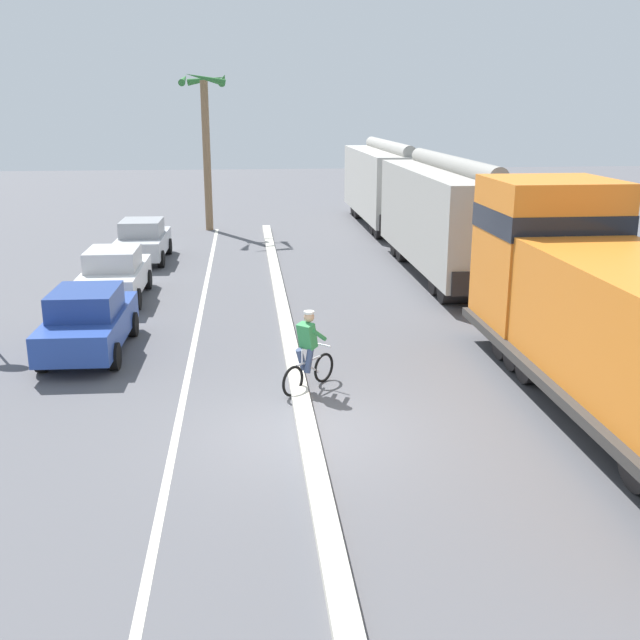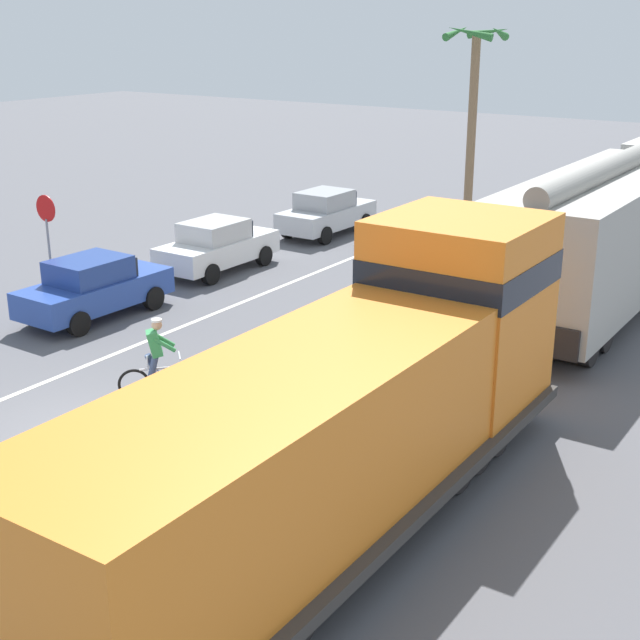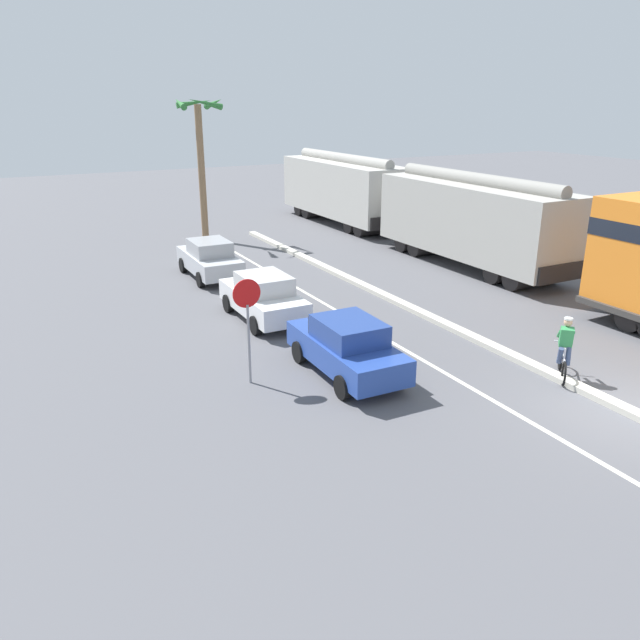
% 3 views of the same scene
% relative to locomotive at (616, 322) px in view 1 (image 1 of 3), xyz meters
% --- Properties ---
extents(ground_plane, '(120.00, 120.00, 0.00)m').
position_rel_locomotive_xyz_m(ground_plane, '(-6.05, -0.56, -1.80)').
color(ground_plane, '#56565B').
extents(median_curb, '(0.36, 36.00, 0.16)m').
position_rel_locomotive_xyz_m(median_curb, '(-6.05, 5.44, -1.72)').
color(median_curb, beige).
rests_on(median_curb, ground).
extents(lane_stripe, '(0.14, 36.00, 0.01)m').
position_rel_locomotive_xyz_m(lane_stripe, '(-8.45, 5.44, -1.79)').
color(lane_stripe, silver).
rests_on(lane_stripe, ground).
extents(locomotive, '(3.10, 11.61, 4.20)m').
position_rel_locomotive_xyz_m(locomotive, '(0.00, 0.00, 0.00)').
color(locomotive, orange).
rests_on(locomotive, ground).
extents(hopper_car_lead, '(2.90, 10.60, 4.18)m').
position_rel_locomotive_xyz_m(hopper_car_lead, '(0.00, 12.16, 0.28)').
color(hopper_car_lead, '#A3A199').
rests_on(hopper_car_lead, ground).
extents(hopper_car_middle, '(2.90, 10.60, 4.18)m').
position_rel_locomotive_xyz_m(hopper_car_middle, '(0.00, 23.76, 0.28)').
color(hopper_car_middle, '#B0ADA6').
rests_on(hopper_car_middle, ground).
extents(parked_car_blue, '(1.91, 4.24, 1.62)m').
position_rel_locomotive_xyz_m(parked_car_blue, '(-10.91, 4.58, -0.98)').
color(parked_car_blue, '#28479E').
rests_on(parked_car_blue, ground).
extents(parked_car_white, '(1.85, 4.21, 1.62)m').
position_rel_locomotive_xyz_m(parked_car_white, '(-11.13, 9.86, -0.98)').
color(parked_car_white, silver).
rests_on(parked_car_white, ground).
extents(parked_car_silver, '(1.88, 4.23, 1.62)m').
position_rel_locomotive_xyz_m(parked_car_silver, '(-11.02, 15.90, -0.98)').
color(parked_car_silver, '#B7BABF').
rests_on(parked_car_silver, ground).
extents(cyclist, '(1.22, 1.28, 1.71)m').
position_rel_locomotive_xyz_m(cyclist, '(-5.84, 1.63, -0.98)').
color(cyclist, black).
rests_on(cyclist, ground).
extents(palm_tree_near, '(2.27, 2.32, 7.34)m').
position_rel_locomotive_xyz_m(palm_tree_near, '(-8.78, 23.32, 3.26)').
color(palm_tree_near, '#846647').
rests_on(palm_tree_near, ground).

